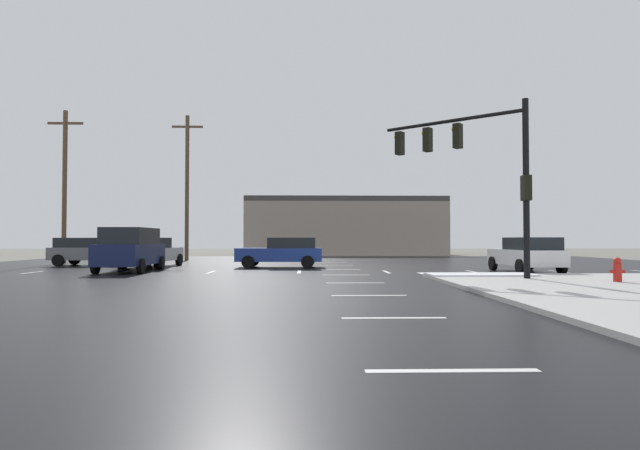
# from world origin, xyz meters

# --- Properties ---
(ground_plane) EXTENTS (120.00, 120.00, 0.00)m
(ground_plane) POSITION_xyz_m (0.00, 0.00, 0.00)
(ground_plane) COLOR slate
(road_asphalt) EXTENTS (44.00, 44.00, 0.02)m
(road_asphalt) POSITION_xyz_m (0.00, 0.00, 0.01)
(road_asphalt) COLOR black
(road_asphalt) RESTS_ON ground_plane
(snow_strip_curbside) EXTENTS (4.00, 1.60, 0.06)m
(snow_strip_curbside) POSITION_xyz_m (5.00, -4.00, 0.17)
(snow_strip_curbside) COLOR white
(snow_strip_curbside) RESTS_ON sidewalk_corner
(lane_markings) EXTENTS (36.15, 36.15, 0.01)m
(lane_markings) POSITION_xyz_m (1.20, -1.38, 0.02)
(lane_markings) COLOR silver
(lane_markings) RESTS_ON road_asphalt
(traffic_signal_mast) EXTENTS (4.54, 3.86, 6.39)m
(traffic_signal_mast) POSITION_xyz_m (4.72, -4.44, 4.54)
(traffic_signal_mast) COLOR black
(traffic_signal_mast) RESTS_ON sidewalk_corner
(fire_hydrant) EXTENTS (0.48, 0.26, 0.79)m
(fire_hydrant) POSITION_xyz_m (8.44, -7.15, 0.54)
(fire_hydrant) COLOR red
(fire_hydrant) RESTS_ON sidewalk_corner
(strip_building_background) EXTENTS (19.13, 8.00, 5.56)m
(strip_building_background) POSITION_xyz_m (2.11, 28.32, 2.78)
(strip_building_background) COLOR gray
(strip_building_background) RESTS_ON ground_plane
(sedan_blue) EXTENTS (4.60, 2.18, 1.58)m
(sedan_blue) POSITION_xyz_m (-2.92, 3.93, 0.85)
(sedan_blue) COLOR navy
(sedan_blue) RESTS_ON road_asphalt
(sedan_silver) EXTENTS (2.43, 4.68, 1.58)m
(sedan_silver) POSITION_xyz_m (-10.01, 4.54, 0.85)
(sedan_silver) COLOR #B7BABF
(sedan_silver) RESTS_ON road_asphalt
(sedan_grey) EXTENTS (4.61, 2.22, 1.58)m
(sedan_grey) POSITION_xyz_m (-13.99, 6.23, 0.85)
(sedan_grey) COLOR slate
(sedan_grey) RESTS_ON road_asphalt
(suv_navy) EXTENTS (2.20, 4.85, 2.03)m
(suv_navy) POSITION_xyz_m (-9.84, 0.63, 1.09)
(suv_navy) COLOR #141E47
(suv_navy) RESTS_ON road_asphalt
(sedan_white) EXTENTS (2.13, 4.58, 1.58)m
(sedan_white) POSITION_xyz_m (8.30, -0.49, 0.85)
(sedan_white) COLOR white
(sedan_white) RESTS_ON road_asphalt
(utility_pole_far) EXTENTS (2.20, 0.28, 9.65)m
(utility_pole_far) POSITION_xyz_m (-16.91, 9.38, 5.04)
(utility_pole_far) COLOR brown
(utility_pole_far) RESTS_ON ground_plane
(utility_pole_distant) EXTENTS (2.20, 0.28, 10.40)m
(utility_pole_distant) POSITION_xyz_m (-10.22, 13.70, 5.42)
(utility_pole_distant) COLOR brown
(utility_pole_distant) RESTS_ON ground_plane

